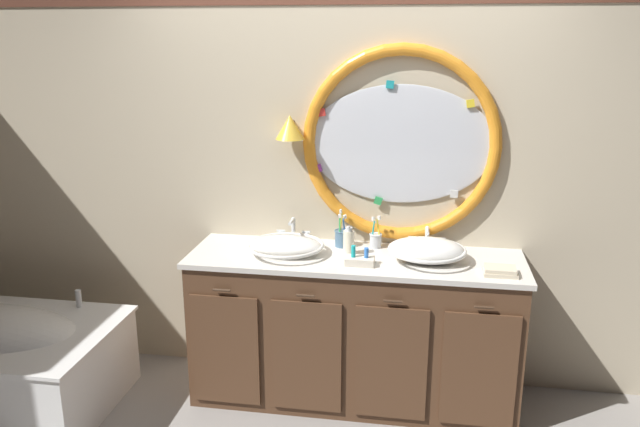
# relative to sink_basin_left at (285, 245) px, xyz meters

# --- Properties ---
(ground_plane) EXTENTS (14.00, 14.00, 0.00)m
(ground_plane) POSITION_rel_sink_basin_left_xyz_m (0.29, -0.24, -0.95)
(ground_plane) COLOR gray
(back_wall_assembly) EXTENTS (6.40, 0.26, 2.60)m
(back_wall_assembly) POSITION_rel_sink_basin_left_xyz_m (0.32, 0.34, 0.37)
(back_wall_assembly) COLOR beige
(back_wall_assembly) RESTS_ON ground_plane
(vanity_counter) EXTENTS (1.91, 0.60, 0.90)m
(vanity_counter) POSITION_rel_sink_basin_left_xyz_m (0.40, 0.03, -0.50)
(vanity_counter) COLOR brown
(vanity_counter) RESTS_ON ground_plane
(sink_basin_left) EXTENTS (0.45, 0.45, 0.10)m
(sink_basin_left) POSITION_rel_sink_basin_left_xyz_m (0.00, 0.00, 0.00)
(sink_basin_left) COLOR white
(sink_basin_left) RESTS_ON vanity_counter
(sink_basin_right) EXTENTS (0.43, 0.43, 0.14)m
(sink_basin_right) POSITION_rel_sink_basin_left_xyz_m (0.80, 0.00, 0.02)
(sink_basin_right) COLOR white
(sink_basin_right) RESTS_ON vanity_counter
(faucet_set_left) EXTENTS (0.21, 0.12, 0.15)m
(faucet_set_left) POSITION_rel_sink_basin_left_xyz_m (0.00, 0.22, 0.01)
(faucet_set_left) COLOR silver
(faucet_set_left) RESTS_ON vanity_counter
(faucet_set_right) EXTENTS (0.22, 0.13, 0.14)m
(faucet_set_right) POSITION_rel_sink_basin_left_xyz_m (0.80, 0.22, 0.00)
(faucet_set_right) COLOR silver
(faucet_set_right) RESTS_ON vanity_counter
(toothbrush_holder_left) EXTENTS (0.09, 0.09, 0.22)m
(toothbrush_holder_left) POSITION_rel_sink_basin_left_xyz_m (0.30, 0.19, 0.01)
(toothbrush_holder_left) COLOR slate
(toothbrush_holder_left) RESTS_ON vanity_counter
(toothbrush_holder_right) EXTENTS (0.08, 0.08, 0.20)m
(toothbrush_holder_right) POSITION_rel_sink_basin_left_xyz_m (0.50, 0.20, -0.00)
(toothbrush_holder_right) COLOR silver
(toothbrush_holder_right) RESTS_ON vanity_counter
(soap_dispenser) EXTENTS (0.06, 0.07, 0.17)m
(soap_dispenser) POSITION_rel_sink_basin_left_xyz_m (0.36, 0.05, 0.02)
(soap_dispenser) COLOR #EFE5C6
(soap_dispenser) RESTS_ON vanity_counter
(folded_hand_towel) EXTENTS (0.18, 0.13, 0.04)m
(folded_hand_towel) POSITION_rel_sink_basin_left_xyz_m (1.18, -0.13, -0.03)
(folded_hand_towel) COLOR beige
(folded_hand_towel) RESTS_ON vanity_counter
(toiletry_basket) EXTENTS (0.16, 0.10, 0.11)m
(toiletry_basket) POSITION_rel_sink_basin_left_xyz_m (0.44, -0.11, -0.03)
(toiletry_basket) COLOR beige
(toiletry_basket) RESTS_ON vanity_counter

